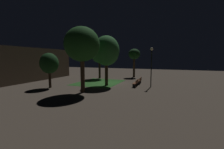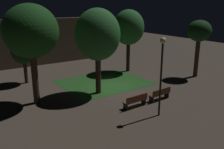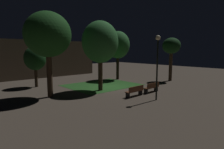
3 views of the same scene
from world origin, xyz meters
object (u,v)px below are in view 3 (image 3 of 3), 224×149
object	(u,v)px
tree_back_left	(118,45)
tree_left_canopy	(171,47)
bench_path_side	(152,87)
tree_lawn_side	(35,59)
tree_right_canopy	(48,35)
bench_front_right	(135,91)
tree_back_right	(100,42)
lamp_post_plaza_west	(157,57)

from	to	relation	value
tree_back_left	tree_left_canopy	distance (m)	6.62
bench_path_side	tree_lawn_side	xyz separation A→B (m)	(-6.78, 9.49, 2.44)
tree_right_canopy	tree_left_canopy	distance (m)	14.73
bench_path_side	tree_right_canopy	size ratio (longest dim) A/B	0.27
tree_lawn_side	tree_left_canopy	size ratio (longest dim) A/B	0.79
bench_front_right	tree_right_canopy	distance (m)	8.15
tree_lawn_side	tree_left_canopy	world-z (taller)	tree_left_canopy
bench_path_side	tree_back_right	bearing A→B (deg)	127.26
tree_back_left	tree_left_canopy	xyz separation A→B (m)	(4.10, -5.19, -0.25)
bench_path_side	lamp_post_plaza_west	distance (m)	3.77
bench_path_side	tree_back_right	world-z (taller)	tree_back_right
tree_back_left	tree_right_canopy	world-z (taller)	tree_right_canopy
tree_right_canopy	bench_path_side	bearing A→B (deg)	-30.85
bench_path_side	tree_lawn_side	bearing A→B (deg)	125.54
bench_front_right	bench_path_side	world-z (taller)	same
bench_front_right	bench_path_side	distance (m)	2.26
tree_left_canopy	bench_path_side	bearing A→B (deg)	-160.81
tree_lawn_side	tree_back_left	bearing A→B (deg)	-10.55
tree_back_right	tree_right_canopy	world-z (taller)	tree_right_canopy
bench_path_side	tree_back_left	bearing A→B (deg)	68.50
tree_right_canopy	lamp_post_plaza_west	size ratio (longest dim) A/B	1.39
tree_lawn_side	bench_path_side	bearing A→B (deg)	-54.46
tree_lawn_side	tree_right_canopy	distance (m)	5.46
bench_path_side	lamp_post_plaza_west	world-z (taller)	lamp_post_plaza_west
bench_front_right	tree_right_canopy	size ratio (longest dim) A/B	0.27
tree_back_left	tree_right_canopy	size ratio (longest dim) A/B	0.92
tree_lawn_side	tree_back_left	distance (m)	10.08
bench_front_right	tree_back_left	xyz separation A→B (m)	(5.28, 7.66, 3.93)
tree_lawn_side	tree_back_right	world-z (taller)	tree_back_right
bench_path_side	tree_left_canopy	distance (m)	8.39
tree_back_right	tree_back_left	bearing A→B (deg)	33.50
tree_back_right	tree_right_canopy	distance (m)	4.66
tree_lawn_side	tree_back_left	world-z (taller)	tree_back_left
tree_back_right	tree_right_canopy	size ratio (longest dim) A/B	0.95
tree_back_left	tree_right_canopy	distance (m)	10.97
bench_path_side	tree_lawn_side	world-z (taller)	tree_lawn_side
tree_back_left	tree_back_right	bearing A→B (deg)	-146.50
bench_front_right	tree_back_left	distance (m)	10.10
tree_lawn_side	lamp_post_plaza_west	bearing A→B (deg)	-66.33
bench_front_right	tree_lawn_side	world-z (taller)	tree_lawn_side
tree_back_left	bench_path_side	bearing A→B (deg)	-111.50
tree_back_left	tree_left_canopy	size ratio (longest dim) A/B	1.17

